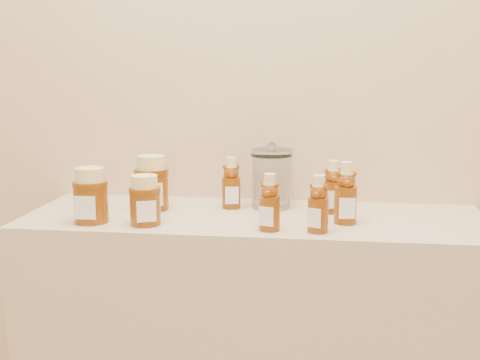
% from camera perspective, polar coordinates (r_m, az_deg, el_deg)
% --- Properties ---
extents(wall_back, '(3.50, 0.02, 2.70)m').
position_cam_1_polar(wall_back, '(1.72, 2.18, 12.93)').
color(wall_back, tan).
rests_on(wall_back, ground).
extents(bear_bottle_back_left, '(0.06, 0.06, 0.16)m').
position_cam_1_polar(bear_bottle_back_left, '(1.64, -0.84, 0.06)').
color(bear_bottle_back_left, '#5E2A07').
rests_on(bear_bottle_back_left, display_table).
extents(bear_bottle_back_mid, '(0.06, 0.06, 0.16)m').
position_cam_1_polar(bear_bottle_back_mid, '(1.61, 8.78, -0.31)').
color(bear_bottle_back_mid, '#5E2A07').
rests_on(bear_bottle_back_mid, display_table).
extents(bear_bottle_back_right, '(0.07, 0.07, 0.17)m').
position_cam_1_polar(bear_bottle_back_right, '(1.50, 10.02, -0.83)').
color(bear_bottle_back_right, '#5E2A07').
rests_on(bear_bottle_back_right, display_table).
extents(bear_bottle_front_left, '(0.06, 0.06, 0.15)m').
position_cam_1_polar(bear_bottle_front_left, '(1.42, 2.84, -1.76)').
color(bear_bottle_front_left, '#5E2A07').
rests_on(bear_bottle_front_left, display_table).
extents(bear_bottle_front_right, '(0.07, 0.07, 0.15)m').
position_cam_1_polar(bear_bottle_front_right, '(1.41, 7.43, -1.90)').
color(bear_bottle_front_right, '#5E2A07').
rests_on(bear_bottle_front_right, display_table).
extents(honey_jar_left, '(0.09, 0.09, 0.14)m').
position_cam_1_polar(honey_jar_left, '(1.54, -13.97, -1.41)').
color(honey_jar_left, '#5E2A07').
rests_on(honey_jar_left, display_table).
extents(honey_jar_back, '(0.12, 0.12, 0.15)m').
position_cam_1_polar(honey_jar_back, '(1.64, -8.38, -0.24)').
color(honey_jar_back, '#5E2A07').
rests_on(honey_jar_back, display_table).
extents(honey_jar_front, '(0.10, 0.10, 0.12)m').
position_cam_1_polar(honey_jar_front, '(1.49, -9.00, -1.89)').
color(honey_jar_front, '#5E2A07').
rests_on(honey_jar_front, display_table).
extents(glass_canister, '(0.12, 0.12, 0.18)m').
position_cam_1_polar(glass_canister, '(1.65, 3.00, 0.39)').
color(glass_canister, white).
rests_on(glass_canister, display_table).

